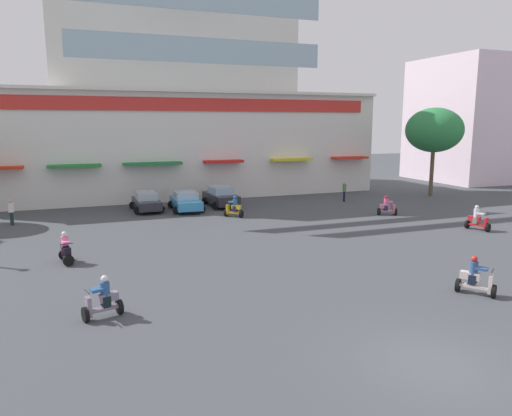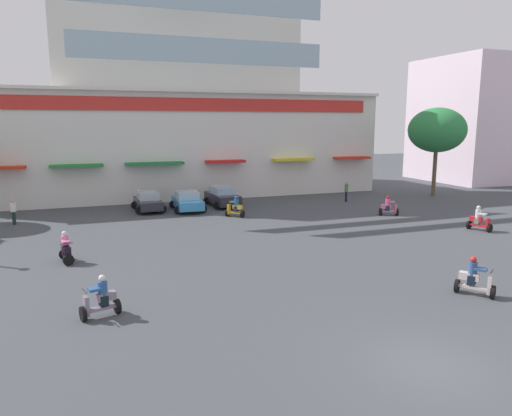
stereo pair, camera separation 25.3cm
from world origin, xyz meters
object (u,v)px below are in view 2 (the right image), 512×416
scooter_rider_7 (389,207)px  parked_car_0 (148,201)px  plaza_tree_1 (437,130)px  scooter_rider_3 (100,300)px  parked_car_2 (222,196)px  scooter_rider_8 (235,208)px  scooter_rider_5 (66,249)px  scooter_rider_6 (479,220)px  parked_car_1 (187,201)px  scooter_rider_0 (475,279)px  pedestrian_0 (13,210)px  pedestrian_1 (346,190)px

scooter_rider_7 → parked_car_0: bearing=154.5°
plaza_tree_1 → scooter_rider_3: 35.39m
parked_car_2 → scooter_rider_8: size_ratio=2.77×
plaza_tree_1 → parked_car_0: (-25.49, 1.28, -5.20)m
parked_car_2 → scooter_rider_5: parked_car_2 is taller
scooter_rider_5 → scooter_rider_6: bearing=-3.4°
scooter_rider_7 → scooter_rider_8: scooter_rider_8 is taller
parked_car_1 → scooter_rider_0: scooter_rider_0 is taller
parked_car_1 → parked_car_2: size_ratio=1.00×
scooter_rider_5 → pedestrian_0: pedestrian_0 is taller
parked_car_0 → scooter_rider_0: size_ratio=2.57×
parked_car_1 → scooter_rider_0: (6.69, -21.72, -0.09)m
scooter_rider_3 → pedestrian_0: 18.42m
parked_car_0 → scooter_rider_8: size_ratio=2.58×
scooter_rider_5 → scooter_rider_7: (21.61, 4.65, -0.04)m
scooter_rider_8 → pedestrian_1: (10.85, 3.12, 0.33)m
scooter_rider_5 → parked_car_2: bearing=47.6°
scooter_rider_3 → parked_car_2: bearing=63.2°
plaza_tree_1 → pedestrian_0: 34.80m
plaza_tree_1 → parked_car_0: size_ratio=2.00×
scooter_rider_0 → scooter_rider_3: size_ratio=1.03×
parked_car_2 → pedestrian_0: (-14.82, -2.08, 0.17)m
parked_car_1 → pedestrian_0: 11.86m
parked_car_0 → scooter_rider_8: bearing=-39.3°
scooter_rider_7 → scooter_rider_0: bearing=-113.9°
parked_car_0 → scooter_rider_0: scooter_rider_0 is taller
scooter_rider_6 → scooter_rider_7: (-2.33, 6.09, -0.05)m
plaza_tree_1 → scooter_rider_5: (-30.98, -11.08, -5.30)m
scooter_rider_6 → scooter_rider_8: scooter_rider_6 is taller
scooter_rider_8 → pedestrian_0: (-14.44, 2.51, 0.32)m
scooter_rider_5 → pedestrian_0: (-3.45, 10.35, 0.33)m
parked_car_2 → pedestrian_1: pedestrian_1 is taller
parked_car_0 → scooter_rider_8: 7.11m
scooter_rider_8 → plaza_tree_1: bearing=9.2°
parked_car_0 → parked_car_1: bearing=-16.1°
scooter_rider_5 → pedestrian_1: pedestrian_1 is taller
plaza_tree_1 → parked_car_0: 26.05m
parked_car_0 → plaza_tree_1: bearing=-2.9°
plaza_tree_1 → parked_car_1: (-22.64, 0.45, -5.20)m
scooter_rider_5 → scooter_rider_8: (10.99, 7.85, 0.01)m
parked_car_1 → scooter_rider_7: size_ratio=2.98×
pedestrian_1 → parked_car_2: bearing=172.0°
parked_car_0 → scooter_rider_5: bearing=-114.0°
parked_car_0 → pedestrian_1: pedestrian_1 is taller
parked_car_0 → scooter_rider_6: bearing=-36.8°
scooter_rider_3 → parked_car_1: bearing=69.6°
pedestrian_0 → scooter_rider_7: bearing=-12.8°
scooter_rider_0 → scooter_rider_8: bearing=102.6°
parked_car_2 → scooter_rider_0: parked_car_2 is taller
parked_car_0 → parked_car_2: bearing=0.8°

